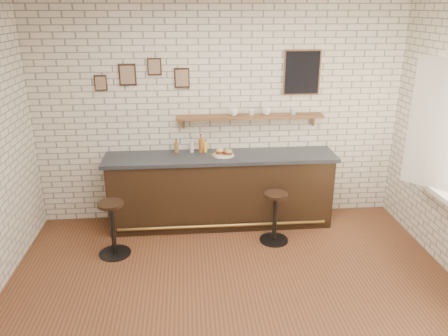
% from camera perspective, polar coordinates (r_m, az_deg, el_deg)
% --- Properties ---
extents(ground, '(5.00, 5.00, 0.00)m').
position_cam_1_polar(ground, '(4.80, 1.47, -16.53)').
color(ground, brown).
rests_on(ground, ground).
extents(bar_counter, '(3.10, 0.65, 1.01)m').
position_cam_1_polar(bar_counter, '(6.02, -0.43, -2.87)').
color(bar_counter, black).
rests_on(bar_counter, ground).
extents(sandwich_plate, '(0.28, 0.28, 0.01)m').
position_cam_1_polar(sandwich_plate, '(5.83, -0.08, 1.71)').
color(sandwich_plate, white).
rests_on(sandwich_plate, bar_counter).
extents(ciabatta_sandwich, '(0.26, 0.19, 0.08)m').
position_cam_1_polar(ciabatta_sandwich, '(5.82, 0.03, 2.13)').
color(ciabatta_sandwich, tan).
rests_on(ciabatta_sandwich, sandwich_plate).
extents(potato_chips, '(0.26, 0.19, 0.00)m').
position_cam_1_polar(potato_chips, '(5.82, -0.35, 1.77)').
color(potato_chips, gold).
rests_on(potato_chips, sandwich_plate).
extents(bitters_bottle_brown, '(0.06, 0.06, 0.19)m').
position_cam_1_polar(bitters_bottle_brown, '(5.95, -6.24, 2.69)').
color(bitters_bottle_brown, brown).
rests_on(bitters_bottle_brown, bar_counter).
extents(bitters_bottle_white, '(0.05, 0.05, 0.21)m').
position_cam_1_polar(bitters_bottle_white, '(5.95, -4.24, 2.84)').
color(bitters_bottle_white, beige).
rests_on(bitters_bottle_white, bar_counter).
extents(bitters_bottle_amber, '(0.06, 0.06, 0.25)m').
position_cam_1_polar(bitters_bottle_amber, '(5.95, -3.05, 3.05)').
color(bitters_bottle_amber, '#A4521A').
rests_on(bitters_bottle_amber, bar_counter).
extents(condiment_bottle_yellow, '(0.05, 0.05, 0.17)m').
position_cam_1_polar(condiment_bottle_yellow, '(5.96, -2.45, 2.78)').
color(condiment_bottle_yellow, yellow).
rests_on(condiment_bottle_yellow, bar_counter).
extents(bar_stool_left, '(0.39, 0.39, 0.70)m').
position_cam_1_polar(bar_stool_left, '(5.50, -14.35, -7.47)').
color(bar_stool_left, black).
rests_on(bar_stool_left, ground).
extents(bar_stool_right, '(0.37, 0.37, 0.67)m').
position_cam_1_polar(bar_stool_right, '(5.66, 6.66, -6.19)').
color(bar_stool_right, black).
rests_on(bar_stool_right, ground).
extents(wall_shelf, '(2.00, 0.18, 0.18)m').
position_cam_1_polar(wall_shelf, '(5.94, 3.42, 6.68)').
color(wall_shelf, brown).
rests_on(wall_shelf, ground).
extents(shelf_cup_a, '(0.14, 0.14, 0.10)m').
position_cam_1_polar(shelf_cup_a, '(5.90, 1.24, 7.33)').
color(shelf_cup_a, white).
rests_on(shelf_cup_a, wall_shelf).
extents(shelf_cup_b, '(0.13, 0.13, 0.09)m').
position_cam_1_polar(shelf_cup_b, '(5.93, 3.61, 7.30)').
color(shelf_cup_b, white).
rests_on(shelf_cup_b, wall_shelf).
extents(shelf_cup_c, '(0.16, 0.16, 0.10)m').
position_cam_1_polar(shelf_cup_c, '(5.96, 5.59, 7.39)').
color(shelf_cup_c, white).
rests_on(shelf_cup_c, wall_shelf).
extents(shelf_cup_d, '(0.09, 0.09, 0.08)m').
position_cam_1_polar(shelf_cup_d, '(6.04, 9.08, 7.31)').
color(shelf_cup_d, white).
rests_on(shelf_cup_d, wall_shelf).
extents(back_wall_decor, '(2.96, 0.02, 0.56)m').
position_cam_1_polar(back_wall_decor, '(5.89, 1.72, 12.21)').
color(back_wall_decor, black).
rests_on(back_wall_decor, ground).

